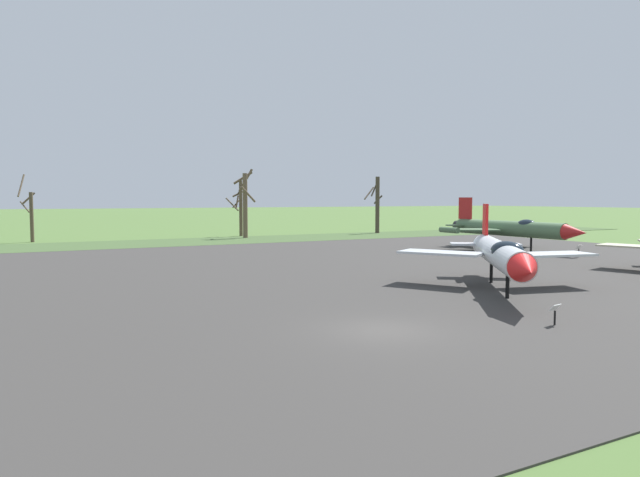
# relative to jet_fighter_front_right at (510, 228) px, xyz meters

# --- Properties ---
(ground_plane) EXTENTS (600.00, 600.00, 0.00)m
(ground_plane) POSITION_rel_jet_fighter_front_right_xyz_m (-30.38, -22.35, -2.21)
(ground_plane) COLOR #4C6B33
(asphalt_apron) EXTENTS (92.08, 52.37, 0.05)m
(asphalt_apron) POSITION_rel_jet_fighter_front_right_xyz_m (-30.38, -6.64, -2.19)
(asphalt_apron) COLOR #383533
(asphalt_apron) RESTS_ON ground
(grass_verge_strip) EXTENTS (152.08, 12.00, 0.06)m
(grass_verge_strip) POSITION_rel_jet_fighter_front_right_xyz_m (-30.38, 25.55, -2.18)
(grass_verge_strip) COLOR #3F582E
(grass_verge_strip) RESTS_ON ground
(jet_fighter_front_right) EXTENTS (11.75, 15.99, 5.24)m
(jet_fighter_front_right) POSITION_rel_jet_fighter_front_right_xyz_m (0.00, 0.00, 0.00)
(jet_fighter_front_right) COLOR #4C6B47
(jet_fighter_front_right) RESTS_ON ground
(info_placard_front_right) EXTENTS (0.62, 0.32, 1.11)m
(info_placard_front_right) POSITION_rel_jet_fighter_front_right_xyz_m (0.16, -7.67, -1.50)
(info_placard_front_right) COLOR black
(info_placard_front_right) RESTS_ON ground
(jet_fighter_rear_center) EXTENTS (11.22, 13.13, 4.76)m
(jet_fighter_rear_center) POSITION_rel_jet_fighter_front_right_xyz_m (-19.46, -17.66, -0.13)
(jet_fighter_rear_center) COLOR silver
(jet_fighter_rear_center) RESTS_ON ground
(info_placard_rear_center) EXTENTS (0.58, 0.33, 0.90)m
(info_placard_rear_center) POSITION_rel_jet_fighter_front_right_xyz_m (-23.84, -24.86, -1.64)
(info_placard_rear_center) COLOR black
(info_placard_rear_center) RESTS_ON ground
(bare_tree_far_left) EXTENTS (1.96, 2.62, 8.00)m
(bare_tree_far_left) POSITION_rel_jet_fighter_front_right_xyz_m (-41.35, 34.36, 1.25)
(bare_tree_far_left) COLOR brown
(bare_tree_far_left) RESTS_ON ground
(bare_tree_left_of_center) EXTENTS (2.57, 2.66, 9.01)m
(bare_tree_left_of_center) POSITION_rel_jet_fighter_front_right_xyz_m (-16.68, 28.92, 2.55)
(bare_tree_left_of_center) COLOR brown
(bare_tree_left_of_center) RESTS_ON ground
(bare_tree_center) EXTENTS (2.82, 2.93, 7.59)m
(bare_tree_center) POSITION_rel_jet_fighter_front_right_xyz_m (-15.84, 33.23, 1.86)
(bare_tree_center) COLOR brown
(bare_tree_center) RESTS_ON ground
(bare_tree_right_of_center) EXTENTS (2.98, 2.33, 8.33)m
(bare_tree_right_of_center) POSITION_rel_jet_fighter_front_right_xyz_m (4.02, 29.37, 2.12)
(bare_tree_right_of_center) COLOR #42382D
(bare_tree_right_of_center) RESTS_ON ground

